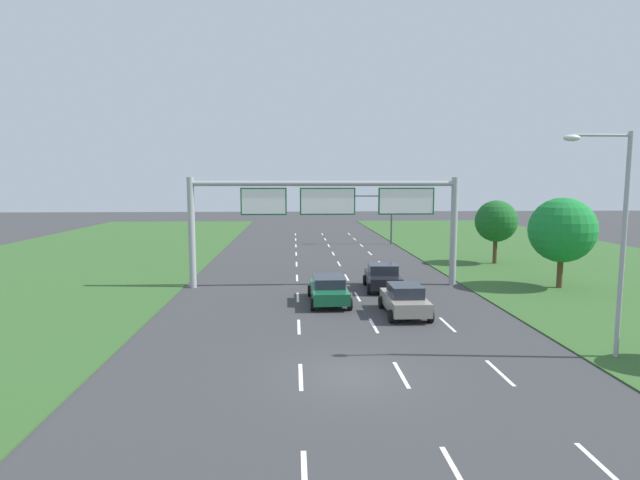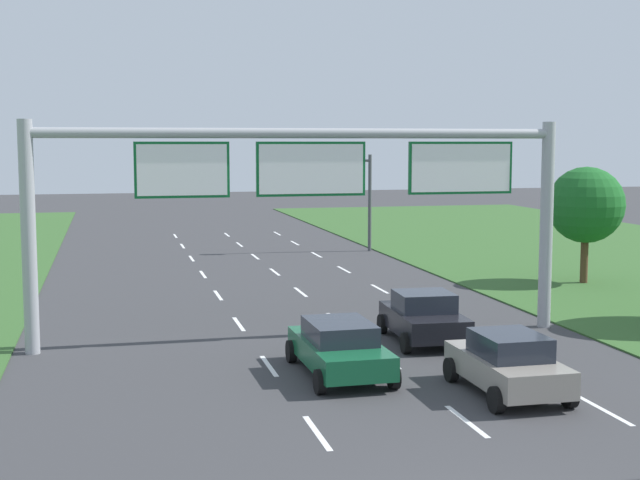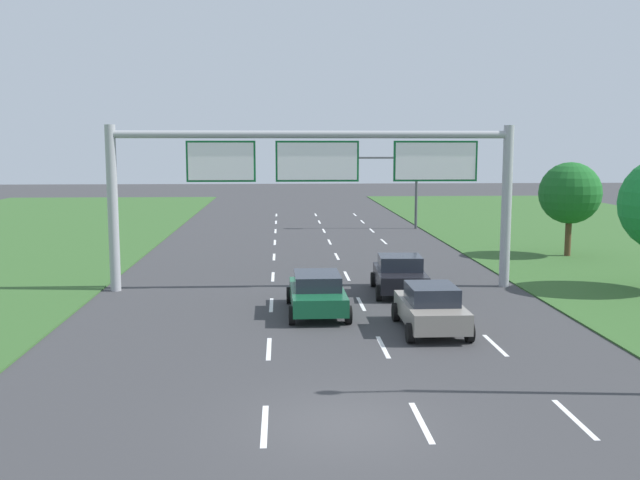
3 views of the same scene
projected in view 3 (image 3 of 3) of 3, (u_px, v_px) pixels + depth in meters
ground_plane at (343, 424)px, 15.83m from camera, size 200.00×200.00×0.00m
lane_dashes_inner_left at (272, 289)px, 30.58m from camera, size 0.14×68.40×0.01m
lane_dashes_inner_right at (353, 289)px, 30.77m from camera, size 0.14×68.40×0.01m
lane_dashes_slip at (433, 288)px, 30.97m from camera, size 0.14×68.40×0.01m
car_near_red at (431, 308)px, 23.66m from camera, size 2.11×3.96×1.57m
car_lead_silver at (400, 275)px, 29.68m from camera, size 2.38×4.07×1.60m
car_mid_lane at (317, 292)px, 26.23m from camera, size 2.23×4.51×1.48m
sign_gantry at (319, 173)px, 30.16m from camera, size 17.24×0.44×7.00m
traffic_light_mast at (391, 177)px, 52.34m from camera, size 4.76×0.49×5.60m
roadside_tree_far at (570, 193)px, 39.12m from camera, size 3.39×3.39×5.24m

